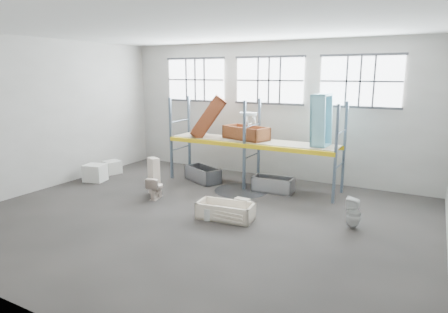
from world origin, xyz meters
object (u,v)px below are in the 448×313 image
Objects in this scene: toilet_beige at (156,187)px; cistern_tall at (154,176)px; steel_tub_left at (203,174)px; bucket at (209,214)px; rust_tub_flat at (246,133)px; carton_near at (95,173)px; blue_tub_upright at (321,121)px; bathtub_beige at (226,211)px; toilet_white at (354,213)px; steel_tub_right at (273,184)px.

cistern_tall reaches higher than toilet_beige.
steel_tub_left is 3.80m from bucket.
rust_tub_flat reaches higher than carton_near.
toilet_beige is at bearing -120.79° from rust_tub_flat.
blue_tub_upright is (4.07, 0.54, 2.13)m from steel_tub_left.
toilet_beige is 2.12× the size of bucket.
carton_near is (-5.96, 0.99, 0.08)m from bathtub_beige.
toilet_beige is 0.98× the size of carton_near.
toilet_white is (5.91, 0.51, 0.05)m from toilet_beige.
steel_tub_left is at bearing 124.12° from bucket.
steel_tub_left is (-5.64, 1.86, -0.14)m from toilet_white.
steel_tub_right is at bearing 80.01° from bucket.
cistern_tall is 2.14m from steel_tub_left.
bathtub_beige is at bearing -114.96° from blue_tub_upright.
blue_tub_upright is 2.34× the size of carton_near.
bathtub_beige is at bearing -73.09° from rust_tub_flat.
toilet_beige is (-2.76, 0.48, 0.13)m from bathtub_beige.
steel_tub_right is (0.21, 2.94, 0.02)m from bathtub_beige.
toilet_beige reaches higher than steel_tub_right.
blue_tub_upright is at bearing 62.24° from bucket.
cistern_tall is at bearing -90.53° from toilet_white.
blue_tub_upright is 8.19m from carton_near.
steel_tub_right is at bearing -153.14° from toilet_beige.
cistern_tall reaches higher than bucket.
steel_tub_right is at bearing -19.94° from rust_tub_flat.
toilet_beige is 0.43× the size of rust_tub_flat.
toilet_white is at bearing -33.47° from steel_tub_right.
bucket is 0.47× the size of carton_near.
bathtub_beige is 3.31m from toilet_white.
carton_near is at bearing -151.81° from steel_tub_left.
bathtub_beige is 6.04m from carton_near.
steel_tub_right is at bearing 56.32° from cistern_tall.
bathtub_beige is 4.33m from blue_tub_upright.
toilet_white is at bearing -0.00° from carton_near.
toilet_white is 0.48× the size of blue_tub_upright.
toilet_beige is 0.87× the size of toilet_white.
steel_tub_right is 2.59m from blue_tub_upright.
steel_tub_right is at bearing 17.47° from carton_near.
cistern_tall is 5.63m from blue_tub_upright.
carton_near is at bearing -159.57° from cistern_tall.
steel_tub_left is at bearing -178.26° from steel_tub_right.
toilet_white is 2.43× the size of bucket.
cistern_tall is (-0.33, 0.35, 0.25)m from toilet_beige.
blue_tub_upright is at bearing -148.91° from toilet_white.
bathtub_beige is 3.79m from steel_tub_left.
bucket is (0.67, -3.68, -1.65)m from rust_tub_flat.
cistern_tall is 1.48× the size of toilet_white.
cistern_tall is at bearing -106.57° from steel_tub_left.
steel_tub_left is at bearing -110.32° from toilet_white.
carton_near is at bearing -154.13° from rust_tub_flat.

